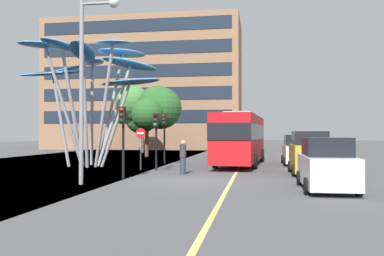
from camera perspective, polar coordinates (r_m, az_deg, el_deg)
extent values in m
cube|color=#4C4C4F|center=(18.54, -0.57, -7.56)|extent=(120.00, 240.00, 0.10)
cube|color=#E0D666|center=(18.32, 5.41, -7.49)|extent=(0.16, 144.00, 0.01)
cube|color=red|center=(28.10, 6.75, -1.39)|extent=(3.24, 11.09, 2.98)
cube|color=black|center=(28.09, 6.75, -0.54)|extent=(3.28, 11.20, 0.95)
cube|color=yellow|center=(33.48, 7.83, 0.74)|extent=(1.33, 0.20, 0.36)
cube|color=#B2B2B7|center=(28.12, 6.74, 1.89)|extent=(2.09, 3.95, 0.24)
cylinder|color=black|center=(31.40, 9.66, -3.80)|extent=(0.35, 0.98, 0.96)
cylinder|color=black|center=(31.65, 5.31, -3.78)|extent=(0.35, 0.98, 0.96)
cylinder|color=black|center=(25.04, 8.68, -4.57)|extent=(0.35, 0.98, 0.96)
cylinder|color=black|center=(25.35, 3.25, -4.53)|extent=(0.35, 0.98, 0.96)
cylinder|color=#9EA0A5|center=(26.61, -10.51, 0.42)|extent=(2.21, 0.59, 5.45)
ellipsoid|color=#388EDB|center=(26.31, -8.57, 6.30)|extent=(4.24, 2.12, 0.50)
cylinder|color=#9EA0A5|center=(28.06, -10.66, 1.90)|extent=(2.05, 1.62, 6.95)
ellipsoid|color=#4CA3E5|center=(28.78, -8.50, 8.73)|extent=(3.83, 3.35, 1.12)
cylinder|color=#9EA0A5|center=(28.81, -11.11, 2.79)|extent=(1.26, 2.16, 7.91)
ellipsoid|color=#4CA3E5|center=(30.04, -9.56, 10.20)|extent=(3.46, 4.57, 0.78)
cylinder|color=#9EA0A5|center=(29.30, -13.69, 2.09)|extent=(0.51, 0.97, 7.21)
ellipsoid|color=#388EDB|center=(30.07, -13.63, 8.91)|extent=(2.71, 3.93, 0.76)
cylinder|color=#9EA0A5|center=(28.72, -15.96, 1.46)|extent=(1.81, 0.94, 6.55)
ellipsoid|color=#4299E0|center=(29.66, -17.03, 7.70)|extent=(3.88, 2.67, 0.81)
cylinder|color=#9EA0A5|center=(27.96, -17.71, 1.07)|extent=(1.26, 0.49, 6.08)
ellipsoid|color=#388EDB|center=(28.34, -18.73, 7.19)|extent=(4.46, 2.32, 0.73)
cylinder|color=#9EA0A5|center=(27.19, -17.32, 2.77)|extent=(2.07, 1.77, 7.67)
ellipsoid|color=#4CA3E5|center=(27.44, -19.71, 10.76)|extent=(3.33, 3.08, 0.42)
cylinder|color=#9EA0A5|center=(26.49, -16.27, 2.67)|extent=(0.87, 1.89, 7.49)
ellipsoid|color=#4299E0|center=(26.38, -17.63, 10.85)|extent=(2.30, 3.30, 0.68)
cylinder|color=#9EA0A5|center=(26.22, -14.60, 2.31)|extent=(0.44, 1.42, 7.11)
ellipsoid|color=#388EDB|center=(26.07, -14.89, 10.17)|extent=(1.95, 4.02, 1.03)
cylinder|color=#9EA0A5|center=(26.24, -12.09, 2.92)|extent=(1.84, 1.45, 7.70)
ellipsoid|color=#4CA3E5|center=(25.96, -10.90, 11.49)|extent=(3.49, 3.07, 0.71)
cylinder|color=black|center=(19.59, -9.51, -2.06)|extent=(0.12, 0.12, 3.39)
cube|color=black|center=(19.48, -9.63, 1.75)|extent=(0.28, 0.24, 0.80)
sphere|color=red|center=(19.37, -9.75, 2.53)|extent=(0.18, 0.18, 0.18)
sphere|color=#3A2707|center=(19.35, -9.76, 1.76)|extent=(0.18, 0.18, 0.18)
sphere|color=black|center=(19.34, -9.76, 0.99)|extent=(0.18, 0.18, 0.18)
cylinder|color=black|center=(23.96, -4.98, -1.93)|extent=(0.12, 0.12, 3.32)
cube|color=black|center=(23.84, -5.06, 1.09)|extent=(0.28, 0.24, 0.80)
sphere|color=#390706|center=(23.72, -5.14, 1.73)|extent=(0.18, 0.18, 0.18)
sphere|color=#3A2707|center=(23.71, -5.14, 1.10)|extent=(0.18, 0.18, 0.18)
sphere|color=green|center=(23.70, -5.14, 0.47)|extent=(0.18, 0.18, 0.18)
cylinder|color=black|center=(29.15, -3.84, -1.51)|extent=(0.12, 0.12, 3.54)
cube|color=black|center=(29.03, -3.90, 1.20)|extent=(0.28, 0.24, 0.80)
sphere|color=red|center=(28.91, -3.96, 1.72)|extent=(0.18, 0.18, 0.18)
sphere|color=#3A2707|center=(28.90, -3.96, 1.20)|extent=(0.18, 0.18, 0.18)
sphere|color=black|center=(28.89, -3.96, 0.69)|extent=(0.18, 0.18, 0.18)
cube|color=silver|center=(16.45, 18.14, -5.63)|extent=(1.73, 4.23, 1.11)
cube|color=black|center=(16.39, 18.13, -2.48)|extent=(1.60, 2.32, 0.70)
cylinder|color=black|center=(17.92, 20.24, -6.62)|extent=(0.20, 0.60, 0.60)
cylinder|color=black|center=(17.67, 14.67, -6.73)|extent=(0.20, 0.60, 0.60)
cylinder|color=black|center=(15.38, 22.15, -7.59)|extent=(0.20, 0.60, 0.60)
cylinder|color=black|center=(15.08, 15.66, -7.75)|extent=(0.20, 0.60, 0.60)
cube|color=gold|center=(22.41, 15.99, -4.01)|extent=(1.82, 3.92, 1.37)
cube|color=black|center=(22.37, 15.98, -1.35)|extent=(1.68, 2.15, 0.71)
cylinder|color=black|center=(23.77, 17.83, -5.18)|extent=(0.20, 0.60, 0.60)
cylinder|color=black|center=(23.56, 13.42, -5.24)|extent=(0.20, 0.60, 0.60)
cylinder|color=black|center=(21.38, 18.83, -5.67)|extent=(0.20, 0.60, 0.60)
cylinder|color=black|center=(21.15, 13.93, -5.75)|extent=(0.20, 0.60, 0.60)
cube|color=silver|center=(29.05, 14.36, -3.49)|extent=(1.78, 4.03, 1.15)
cube|color=black|center=(29.02, 14.36, -1.63)|extent=(1.64, 2.21, 0.73)
cylinder|color=black|center=(30.41, 15.82, -4.22)|extent=(0.20, 0.60, 0.60)
cylinder|color=black|center=(30.25, 12.47, -4.25)|extent=(0.20, 0.60, 0.60)
cylinder|color=black|center=(27.93, 16.43, -4.53)|extent=(0.20, 0.60, 0.60)
cylinder|color=black|center=(27.76, 12.77, -4.56)|extent=(0.20, 0.60, 0.60)
cylinder|color=gray|center=(18.00, -15.08, 4.80)|extent=(0.18, 0.18, 7.76)
cylinder|color=gray|center=(18.46, -12.94, 16.49)|extent=(1.42, 0.12, 0.12)
sphere|color=silver|center=(18.22, -10.77, 16.72)|extent=(0.44, 0.44, 0.44)
cylinder|color=brown|center=(38.30, -6.29, -1.73)|extent=(0.35, 0.35, 3.00)
sphere|color=#286028|center=(37.20, -6.21, 1.93)|extent=(2.86, 2.86, 2.86)
sphere|color=#286028|center=(38.91, -4.80, 3.16)|extent=(3.70, 3.70, 3.70)
sphere|color=#286028|center=(38.91, -4.38, 2.79)|extent=(4.00, 4.00, 4.00)
cylinder|color=brown|center=(46.87, -6.87, -1.71)|extent=(0.34, 0.34, 2.76)
sphere|color=#428438|center=(48.12, -7.09, 1.40)|extent=(3.67, 3.67, 3.67)
sphere|color=#428438|center=(47.45, -8.20, 3.48)|extent=(3.93, 3.93, 3.93)
sphere|color=#428438|center=(47.66, -7.03, 1.63)|extent=(3.28, 3.28, 3.28)
sphere|color=#428438|center=(47.18, -8.00, 2.54)|extent=(2.76, 2.76, 2.76)
cylinder|color=#2D3342|center=(21.66, -1.27, -5.26)|extent=(0.29, 0.29, 0.90)
cylinder|color=#333338|center=(21.62, -1.27, -3.19)|extent=(0.34, 0.34, 0.67)
sphere|color=beige|center=(21.60, -1.27, -2.02)|extent=(0.22, 0.22, 0.22)
cylinder|color=gray|center=(24.24, -7.13, -2.93)|extent=(0.08, 0.08, 2.46)
cylinder|color=red|center=(24.20, -7.15, -0.73)|extent=(0.60, 0.03, 0.60)
cube|color=white|center=(24.17, -7.17, -0.73)|extent=(0.40, 0.04, 0.11)
cube|color=#936B4C|center=(59.79, -6.50, 5.82)|extent=(27.19, 10.27, 18.03)
cube|color=#1E2838|center=(54.50, -7.96, 1.55)|extent=(25.56, 0.08, 1.68)
cube|color=#1E2838|center=(54.70, -7.96, 4.70)|extent=(25.56, 0.08, 1.68)
cube|color=#1E2838|center=(55.07, -7.95, 7.82)|extent=(25.56, 0.08, 1.68)
cube|color=#1E2838|center=(55.60, -7.94, 10.88)|extent=(25.56, 0.08, 1.68)
cube|color=#1E2838|center=(56.28, -7.94, 13.88)|extent=(25.56, 0.08, 1.68)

